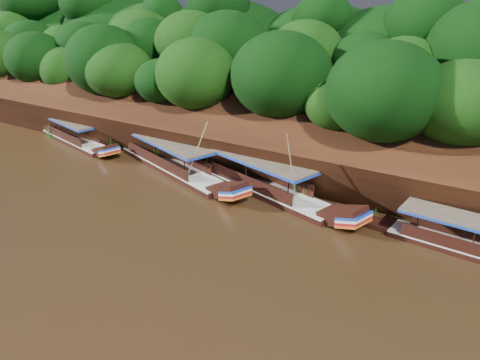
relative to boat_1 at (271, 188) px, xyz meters
The scene contains 6 objects.
ground 8.39m from the boat_1, 84.33° to the right, with size 160.00×160.00×0.00m, color black.
riverbank 14.48m from the boat_1, 86.76° to the left, with size 120.00×30.06×19.40m.
boat_1 is the anchor object (origin of this frame).
boat_2 9.20m from the boat_1, behind, with size 16.67×7.37×5.82m.
boat_3 22.99m from the boat_1, behind, with size 13.24×4.91×2.79m.
reeds 2.69m from the boat_1, 156.71° to the left, with size 50.13×2.46×2.07m.
Camera 1 is at (14.82, -20.73, 14.69)m, focal length 35.00 mm.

